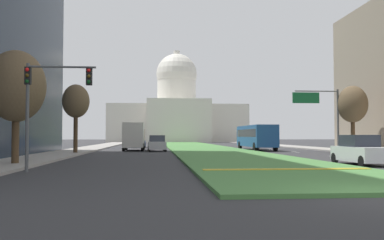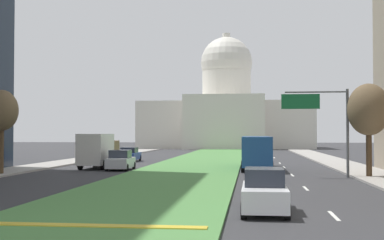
{
  "view_description": "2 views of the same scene",
  "coord_description": "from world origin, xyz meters",
  "px_view_note": "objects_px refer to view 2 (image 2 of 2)",
  "views": [
    {
      "loc": [
        -6.21,
        -11.19,
        1.73
      ],
      "look_at": [
        -2.43,
        31.39,
        3.35
      ],
      "focal_mm": 38.93,
      "sensor_mm": 36.0,
      "label": 1
    },
    {
      "loc": [
        5.38,
        -8.51,
        3.19
      ],
      "look_at": [
        0.53,
        34.19,
        4.37
      ],
      "focal_mm": 47.83,
      "sensor_mm": 36.0,
      "label": 2
    }
  ],
  "objects_px": {
    "box_truck_delivery": "(98,150)",
    "city_bus": "(256,150)",
    "sedan_midblock": "(121,161)",
    "street_tree_left_mid": "(1,111)",
    "overhead_guide_sign": "(324,115)",
    "sedan_lead_stopped": "(264,192)",
    "sedan_distant": "(130,155)",
    "street_tree_right_mid": "(369,110)",
    "capitol_building": "(226,113)"
  },
  "relations": [
    {
      "from": "sedan_lead_stopped",
      "to": "box_truck_delivery",
      "type": "height_order",
      "value": "box_truck_delivery"
    },
    {
      "from": "street_tree_right_mid",
      "to": "sedan_distant",
      "type": "relative_size",
      "value": 1.53
    },
    {
      "from": "street_tree_left_mid",
      "to": "sedan_midblock",
      "type": "xyz_separation_m",
      "value": [
        7.71,
        6.71,
        -4.1
      ]
    },
    {
      "from": "street_tree_right_mid",
      "to": "box_truck_delivery",
      "type": "distance_m",
      "value": 24.25
    },
    {
      "from": "sedan_midblock",
      "to": "city_bus",
      "type": "bearing_deg",
      "value": 12.11
    },
    {
      "from": "sedan_distant",
      "to": "sedan_lead_stopped",
      "type": "bearing_deg",
      "value": -68.7
    },
    {
      "from": "city_bus",
      "to": "sedan_distant",
      "type": "bearing_deg",
      "value": 141.53
    },
    {
      "from": "box_truck_delivery",
      "to": "city_bus",
      "type": "distance_m",
      "value": 14.64
    },
    {
      "from": "street_tree_left_mid",
      "to": "overhead_guide_sign",
      "type": "bearing_deg",
      "value": 2.07
    },
    {
      "from": "street_tree_left_mid",
      "to": "city_bus",
      "type": "relative_size",
      "value": 0.6
    },
    {
      "from": "sedan_midblock",
      "to": "street_tree_left_mid",
      "type": "bearing_deg",
      "value": -138.99
    },
    {
      "from": "overhead_guide_sign",
      "to": "street_tree_right_mid",
      "type": "distance_m",
      "value": 3.18
    },
    {
      "from": "street_tree_right_mid",
      "to": "sedan_distant",
      "type": "bearing_deg",
      "value": 138.11
    },
    {
      "from": "box_truck_delivery",
      "to": "city_bus",
      "type": "bearing_deg",
      "value": 1.89
    },
    {
      "from": "sedan_midblock",
      "to": "sedan_lead_stopped",
      "type": "bearing_deg",
      "value": -62.65
    },
    {
      "from": "overhead_guide_sign",
      "to": "box_truck_delivery",
      "type": "bearing_deg",
      "value": 157.87
    },
    {
      "from": "capitol_building",
      "to": "street_tree_left_mid",
      "type": "xyz_separation_m",
      "value": [
        -13.72,
        -79.78,
        -3.0
      ]
    },
    {
      "from": "overhead_guide_sign",
      "to": "sedan_lead_stopped",
      "type": "xyz_separation_m",
      "value": [
        -4.82,
        -17.3,
        -3.78
      ]
    },
    {
      "from": "sedan_midblock",
      "to": "box_truck_delivery",
      "type": "height_order",
      "value": "box_truck_delivery"
    },
    {
      "from": "street_tree_left_mid",
      "to": "street_tree_right_mid",
      "type": "relative_size",
      "value": 0.96
    },
    {
      "from": "overhead_guide_sign",
      "to": "street_tree_right_mid",
      "type": "height_order",
      "value": "street_tree_right_mid"
    },
    {
      "from": "capitol_building",
      "to": "sedan_distant",
      "type": "height_order",
      "value": "capitol_building"
    },
    {
      "from": "box_truck_delivery",
      "to": "capitol_building",
      "type": "bearing_deg",
      "value": 83.03
    },
    {
      "from": "box_truck_delivery",
      "to": "street_tree_left_mid",
      "type": "bearing_deg",
      "value": -119.85
    },
    {
      "from": "street_tree_right_mid",
      "to": "city_bus",
      "type": "distance_m",
      "value": 12.17
    },
    {
      "from": "street_tree_left_mid",
      "to": "box_truck_delivery",
      "type": "xyz_separation_m",
      "value": [
        5.05,
        8.79,
        -3.26
      ]
    },
    {
      "from": "capitol_building",
      "to": "overhead_guide_sign",
      "type": "xyz_separation_m",
      "value": [
        10.77,
        -78.89,
        -3.32
      ]
    },
    {
      "from": "capitol_building",
      "to": "street_tree_left_mid",
      "type": "height_order",
      "value": "capitol_building"
    },
    {
      "from": "capitol_building",
      "to": "sedan_lead_stopped",
      "type": "bearing_deg",
      "value": -86.46
    },
    {
      "from": "sedan_distant",
      "to": "overhead_guide_sign",
      "type": "bearing_deg",
      "value": -45.86
    },
    {
      "from": "street_tree_right_mid",
      "to": "sedan_distant",
      "type": "height_order",
      "value": "street_tree_right_mid"
    },
    {
      "from": "sedan_midblock",
      "to": "box_truck_delivery",
      "type": "xyz_separation_m",
      "value": [
        -2.67,
        2.08,
        0.85
      ]
    },
    {
      "from": "overhead_guide_sign",
      "to": "sedan_midblock",
      "type": "xyz_separation_m",
      "value": [
        -16.78,
        5.83,
        -3.78
      ]
    },
    {
      "from": "sedan_distant",
      "to": "city_bus",
      "type": "bearing_deg",
      "value": -38.47
    },
    {
      "from": "street_tree_right_mid",
      "to": "street_tree_left_mid",
      "type": "bearing_deg",
      "value": -178.68
    },
    {
      "from": "capitol_building",
      "to": "city_bus",
      "type": "distance_m",
      "value": 71.02
    },
    {
      "from": "sedan_lead_stopped",
      "to": "street_tree_left_mid",
      "type": "bearing_deg",
      "value": 140.16
    },
    {
      "from": "sedan_midblock",
      "to": "street_tree_right_mid",
      "type": "bearing_deg",
      "value": -16.94
    },
    {
      "from": "sedan_lead_stopped",
      "to": "sedan_midblock",
      "type": "bearing_deg",
      "value": 117.35
    },
    {
      "from": "box_truck_delivery",
      "to": "city_bus",
      "type": "height_order",
      "value": "box_truck_delivery"
    },
    {
      "from": "street_tree_left_mid",
      "to": "box_truck_delivery",
      "type": "height_order",
      "value": "street_tree_left_mid"
    },
    {
      "from": "street_tree_right_mid",
      "to": "sedan_midblock",
      "type": "bearing_deg",
      "value": 163.06
    },
    {
      "from": "capitol_building",
      "to": "city_bus",
      "type": "xyz_separation_m",
      "value": [
        5.95,
        -70.5,
        -6.16
      ]
    },
    {
      "from": "street_tree_left_mid",
      "to": "sedan_midblock",
      "type": "relative_size",
      "value": 1.58
    },
    {
      "from": "sedan_midblock",
      "to": "box_truck_delivery",
      "type": "bearing_deg",
      "value": 142.02
    },
    {
      "from": "sedan_distant",
      "to": "box_truck_delivery",
      "type": "distance_m",
      "value": 12.05
    },
    {
      "from": "sedan_lead_stopped",
      "to": "sedan_distant",
      "type": "xyz_separation_m",
      "value": [
        -14.52,
        37.23,
        -0.05
      ]
    },
    {
      "from": "sedan_midblock",
      "to": "city_bus",
      "type": "relative_size",
      "value": 0.38
    },
    {
      "from": "overhead_guide_sign",
      "to": "street_tree_right_mid",
      "type": "bearing_deg",
      "value": -4.52
    },
    {
      "from": "sedan_distant",
      "to": "box_truck_delivery",
      "type": "bearing_deg",
      "value": -90.54
    }
  ]
}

